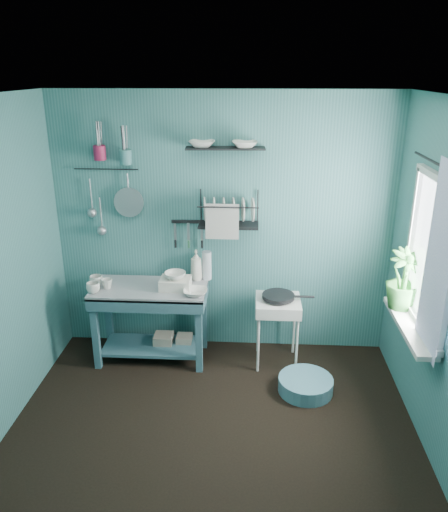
# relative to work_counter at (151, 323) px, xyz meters

# --- Properties ---
(floor) EXTENTS (3.20, 3.20, 0.00)m
(floor) POSITION_rel_work_counter_xyz_m (0.67, -1.18, -0.38)
(floor) COLOR black
(floor) RESTS_ON ground
(ceiling) EXTENTS (3.20, 3.20, 0.00)m
(ceiling) POSITION_rel_work_counter_xyz_m (0.67, -1.18, 2.12)
(ceiling) COLOR silver
(ceiling) RESTS_ON ground
(wall_back) EXTENTS (3.20, 0.00, 3.20)m
(wall_back) POSITION_rel_work_counter_xyz_m (0.67, 0.32, 0.87)
(wall_back) COLOR #356E6E
(wall_back) RESTS_ON ground
(wall_front) EXTENTS (3.20, 0.00, 3.20)m
(wall_front) POSITION_rel_work_counter_xyz_m (0.67, -2.68, 0.87)
(wall_front) COLOR #356E6E
(wall_front) RESTS_ON ground
(work_counter) EXTENTS (1.11, 0.63, 0.75)m
(work_counter) POSITION_rel_work_counter_xyz_m (0.00, 0.00, 0.00)
(work_counter) COLOR #325C6A
(work_counter) RESTS_ON floor
(mug_left) EXTENTS (0.12, 0.12, 0.10)m
(mug_left) POSITION_rel_work_counter_xyz_m (-0.48, -0.16, 0.43)
(mug_left) COLOR silver
(mug_left) RESTS_ON work_counter
(mug_mid) EXTENTS (0.14, 0.14, 0.09)m
(mug_mid) POSITION_rel_work_counter_xyz_m (-0.38, -0.06, 0.42)
(mug_mid) COLOR silver
(mug_mid) RESTS_ON work_counter
(mug_right) EXTENTS (0.17, 0.17, 0.10)m
(mug_right) POSITION_rel_work_counter_xyz_m (-0.50, 0.00, 0.43)
(mug_right) COLOR silver
(mug_right) RESTS_ON work_counter
(wash_tub) EXTENTS (0.28, 0.22, 0.10)m
(wash_tub) POSITION_rel_work_counter_xyz_m (0.25, -0.02, 0.43)
(wash_tub) COLOR silver
(wash_tub) RESTS_ON work_counter
(tub_bowl) EXTENTS (0.20, 0.19, 0.06)m
(tub_bowl) POSITION_rel_work_counter_xyz_m (0.25, -0.02, 0.51)
(tub_bowl) COLOR silver
(tub_bowl) RESTS_ON wash_tub
(soap_bottle) EXTENTS (0.12, 0.12, 0.30)m
(soap_bottle) POSITION_rel_work_counter_xyz_m (0.42, 0.20, 0.53)
(soap_bottle) COLOR silver
(soap_bottle) RESTS_ON work_counter
(water_bottle) EXTENTS (0.09, 0.09, 0.28)m
(water_bottle) POSITION_rel_work_counter_xyz_m (0.52, 0.22, 0.52)
(water_bottle) COLOR silver
(water_bottle) RESTS_ON work_counter
(counter_bowl) EXTENTS (0.22, 0.22, 0.05)m
(counter_bowl) POSITION_rel_work_counter_xyz_m (0.45, -0.15, 0.40)
(counter_bowl) COLOR silver
(counter_bowl) RESTS_ON work_counter
(hotplate_stand) EXTENTS (0.46, 0.46, 0.66)m
(hotplate_stand) POSITION_rel_work_counter_xyz_m (1.20, -0.01, -0.05)
(hotplate_stand) COLOR silver
(hotplate_stand) RESTS_ON floor
(frying_pan) EXTENTS (0.30, 0.30, 0.03)m
(frying_pan) POSITION_rel_work_counter_xyz_m (1.20, -0.01, 0.32)
(frying_pan) COLOR black
(frying_pan) RESTS_ON hotplate_stand
(knife_strip) EXTENTS (0.32, 0.03, 0.03)m
(knife_strip) POSITION_rel_work_counter_xyz_m (0.34, 0.29, 0.93)
(knife_strip) COLOR black
(knife_strip) RESTS_ON wall_back
(dish_rack) EXTENTS (0.57, 0.29, 0.32)m
(dish_rack) POSITION_rel_work_counter_xyz_m (0.73, 0.19, 1.08)
(dish_rack) COLOR black
(dish_rack) RESTS_ON wall_back
(upper_shelf) EXTENTS (0.71, 0.21, 0.01)m
(upper_shelf) POSITION_rel_work_counter_xyz_m (0.70, 0.22, 1.63)
(upper_shelf) COLOR black
(upper_shelf) RESTS_ON wall_back
(shelf_bowl_left) EXTENTS (0.23, 0.23, 0.06)m
(shelf_bowl_left) POSITION_rel_work_counter_xyz_m (0.49, 0.22, 1.64)
(shelf_bowl_left) COLOR silver
(shelf_bowl_left) RESTS_ON upper_shelf
(shelf_bowl_right) EXTENTS (0.25, 0.25, 0.06)m
(shelf_bowl_right) POSITION_rel_work_counter_xyz_m (0.87, 0.22, 1.69)
(shelf_bowl_right) COLOR silver
(shelf_bowl_right) RESTS_ON upper_shelf
(utensil_cup_magenta) EXTENTS (0.11, 0.11, 0.13)m
(utensil_cup_magenta) POSITION_rel_work_counter_xyz_m (-0.44, 0.24, 1.58)
(utensil_cup_magenta) COLOR #961B43
(utensil_cup_magenta) RESTS_ON wall_back
(utensil_cup_teal) EXTENTS (0.11, 0.11, 0.13)m
(utensil_cup_teal) POSITION_rel_work_counter_xyz_m (-0.20, 0.24, 1.54)
(utensil_cup_teal) COLOR #397478
(utensil_cup_teal) RESTS_ON wall_back
(colander) EXTENTS (0.28, 0.03, 0.28)m
(colander) POSITION_rel_work_counter_xyz_m (-0.21, 0.27, 1.11)
(colander) COLOR #A7A8AF
(colander) RESTS_ON wall_back
(ladle_outer) EXTENTS (0.01, 0.01, 0.30)m
(ladle_outer) POSITION_rel_work_counter_xyz_m (-0.57, 0.28, 1.18)
(ladle_outer) COLOR #A7A8AF
(ladle_outer) RESTS_ON wall_back
(ladle_inner) EXTENTS (0.01, 0.01, 0.30)m
(ladle_inner) POSITION_rel_work_counter_xyz_m (-0.49, 0.28, 1.00)
(ladle_inner) COLOR #A7A8AF
(ladle_inner) RESTS_ON wall_back
(hook_rail) EXTENTS (0.60, 0.01, 0.01)m
(hook_rail) POSITION_rel_work_counter_xyz_m (-0.41, 0.29, 1.42)
(hook_rail) COLOR black
(hook_rail) RESTS_ON wall_back
(window_glass) EXTENTS (0.00, 1.10, 1.10)m
(window_glass) POSITION_rel_work_counter_xyz_m (2.25, -0.73, 1.02)
(window_glass) COLOR white
(window_glass) RESTS_ON wall_right
(windowsill) EXTENTS (0.16, 0.95, 0.04)m
(windowsill) POSITION_rel_work_counter_xyz_m (2.17, -0.73, 0.43)
(windowsill) COLOR silver
(windowsill) RESTS_ON wall_right
(curtain) EXTENTS (0.00, 1.35, 1.35)m
(curtain) POSITION_rel_work_counter_xyz_m (2.19, -1.03, 1.07)
(curtain) COLOR white
(curtain) RESTS_ON wall_right
(curtain_rod) EXTENTS (0.02, 1.05, 0.02)m
(curtain_rod) POSITION_rel_work_counter_xyz_m (2.21, -0.73, 1.67)
(curtain_rod) COLOR black
(curtain_rod) RESTS_ON wall_right
(potted_plant) EXTENTS (0.35, 0.35, 0.50)m
(potted_plant) POSITION_rel_work_counter_xyz_m (2.17, -0.44, 0.70)
(potted_plant) COLOR #29672A
(potted_plant) RESTS_ON windowsill
(storage_tin_large) EXTENTS (0.18, 0.18, 0.22)m
(storage_tin_large) POSITION_rel_work_counter_xyz_m (0.10, 0.05, -0.27)
(storage_tin_large) COLOR gray
(storage_tin_large) RESTS_ON floor
(storage_tin_small) EXTENTS (0.15, 0.15, 0.20)m
(storage_tin_small) POSITION_rel_work_counter_xyz_m (0.30, 0.08, -0.28)
(storage_tin_small) COLOR gray
(storage_tin_small) RESTS_ON floor
(floor_basin) EXTENTS (0.48, 0.48, 0.13)m
(floor_basin) POSITION_rel_work_counter_xyz_m (1.44, -0.47, -0.31)
(floor_basin) COLOR teal
(floor_basin) RESTS_ON floor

